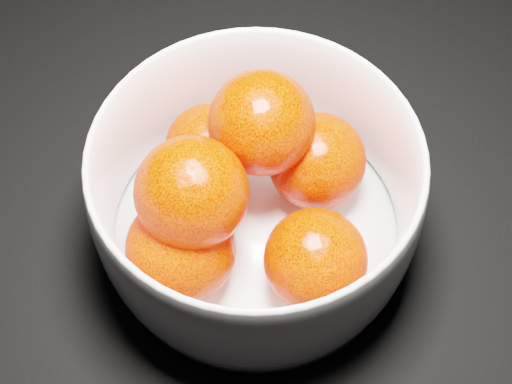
# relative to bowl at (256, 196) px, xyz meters

# --- Properties ---
(bowl) EXTENTS (0.23, 0.23, 0.11)m
(bowl) POSITION_rel_bowl_xyz_m (0.00, 0.00, 0.00)
(bowl) COLOR white
(bowl) RESTS_ON ground
(orange_pile) EXTENTS (0.16, 0.17, 0.11)m
(orange_pile) POSITION_rel_bowl_xyz_m (-0.01, -0.00, 0.01)
(orange_pile) COLOR red
(orange_pile) RESTS_ON bowl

